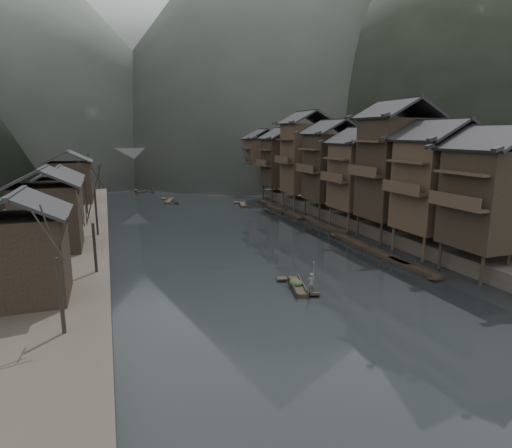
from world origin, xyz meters
name	(u,v)px	position (x,y,z in m)	size (l,w,h in m)	color
water	(276,267)	(0.00, 0.00, 0.00)	(300.00, 300.00, 0.00)	black
right_bank	(361,190)	(35.00, 40.00, 0.90)	(40.00, 200.00, 1.80)	#2D2823
stilt_houses	(339,157)	(17.28, 19.06, 9.06)	(9.00, 67.60, 16.51)	black
left_houses	(57,191)	(-20.50, 20.12, 5.66)	(8.10, 53.20, 8.73)	black
bare_trees	(87,184)	(-17.00, 18.84, 6.45)	(3.83, 60.61, 7.66)	black
moored_sampans	(319,226)	(11.90, 14.20, 0.20)	(2.95, 46.89, 0.46)	black
midriver_boats	(182,193)	(-0.24, 52.31, 0.20)	(18.12, 41.70, 0.45)	black
stone_bridge	(169,163)	(0.00, 72.00, 5.11)	(40.00, 6.00, 9.00)	#4C4C4F
hills	(152,38)	(7.87, 166.01, 53.17)	(320.00, 380.00, 116.44)	black
hero_sampan	(298,286)	(-0.52, -6.00, 0.20)	(2.06, 4.83, 0.43)	black
cargo_heap	(296,279)	(-0.58, -5.79, 0.75)	(1.05, 1.38, 0.63)	black
boatman	(311,280)	(-0.10, -7.62, 1.22)	(0.58, 0.38, 1.58)	#4C4D4F
bamboo_pole	(315,247)	(0.10, -7.62, 3.83)	(0.06, 0.06, 4.49)	#8C7A51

